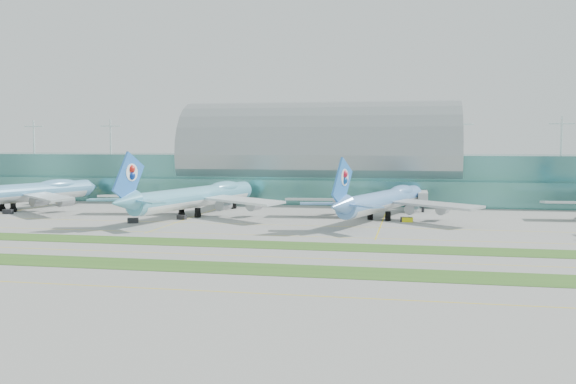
% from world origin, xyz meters
% --- Properties ---
extents(ground, '(700.00, 700.00, 0.00)m').
position_xyz_m(ground, '(0.00, 0.00, 0.00)').
color(ground, gray).
rests_on(ground, ground).
extents(terminal, '(340.00, 69.10, 36.00)m').
position_xyz_m(terminal, '(0.01, 128.79, 14.23)').
color(terminal, '#3D7A75').
rests_on(terminal, ground).
extents(grass_strip_near, '(420.00, 12.00, 0.08)m').
position_xyz_m(grass_strip_near, '(0.00, -28.00, 0.04)').
color(grass_strip_near, '#2D591E').
rests_on(grass_strip_near, ground).
extents(grass_strip_far, '(420.00, 12.00, 0.08)m').
position_xyz_m(grass_strip_far, '(0.00, 2.00, 0.04)').
color(grass_strip_far, '#2D591E').
rests_on(grass_strip_far, ground).
extents(taxiline_a, '(420.00, 0.35, 0.01)m').
position_xyz_m(taxiline_a, '(0.00, -48.00, 0.01)').
color(taxiline_a, yellow).
rests_on(taxiline_a, ground).
extents(taxiline_b, '(420.00, 0.35, 0.01)m').
position_xyz_m(taxiline_b, '(0.00, -14.00, 0.01)').
color(taxiline_b, yellow).
rests_on(taxiline_b, ground).
extents(taxiline_c, '(420.00, 0.35, 0.01)m').
position_xyz_m(taxiline_c, '(0.00, 18.00, 0.01)').
color(taxiline_c, yellow).
rests_on(taxiline_c, ground).
extents(taxiline_d, '(420.00, 0.35, 0.01)m').
position_xyz_m(taxiline_d, '(0.00, 40.00, 0.01)').
color(taxiline_d, yellow).
rests_on(taxiline_d, ground).
extents(airliner_a, '(67.67, 78.68, 22.35)m').
position_xyz_m(airliner_a, '(-103.63, 62.13, 6.89)').
color(airliner_a, '#5B9BC9').
rests_on(airliner_a, ground).
extents(airliner_b, '(70.58, 81.45, 22.71)m').
position_xyz_m(airliner_b, '(-32.93, 59.39, 7.00)').
color(airliner_b, '#5CACCA').
rests_on(airliner_b, ground).
extents(airliner_c, '(64.58, 74.97, 21.19)m').
position_xyz_m(airliner_c, '(31.02, 62.03, 6.54)').
color(airliner_c, '#6296D9').
rests_on(airliner_c, ground).
extents(gse_b, '(3.58, 1.57, 1.58)m').
position_xyz_m(gse_b, '(-100.40, 51.09, 0.79)').
color(gse_b, black).
rests_on(gse_b, ground).
extents(gse_c, '(3.68, 2.76, 1.65)m').
position_xyz_m(gse_c, '(-45.87, 35.61, 0.82)').
color(gse_c, black).
rests_on(gse_c, ground).
extents(gse_d, '(3.18, 2.03, 1.46)m').
position_xyz_m(gse_d, '(-34.17, 47.42, 0.73)').
color(gse_d, black).
rests_on(gse_d, ground).
extents(gse_e, '(3.63, 1.93, 1.50)m').
position_xyz_m(gse_e, '(38.73, 55.07, 0.75)').
color(gse_e, yellow).
rests_on(gse_e, ground).
extents(gse_f, '(3.81, 2.07, 1.52)m').
position_xyz_m(gse_f, '(38.41, 55.19, 0.76)').
color(gse_f, black).
rests_on(gse_f, ground).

